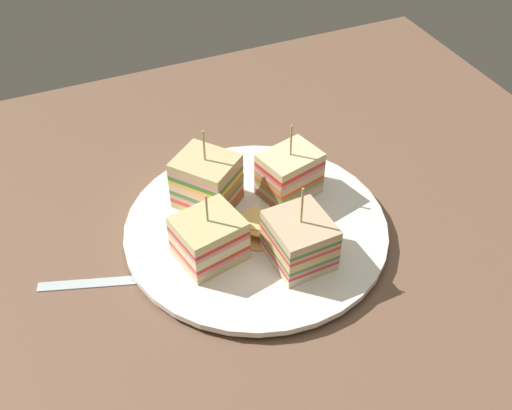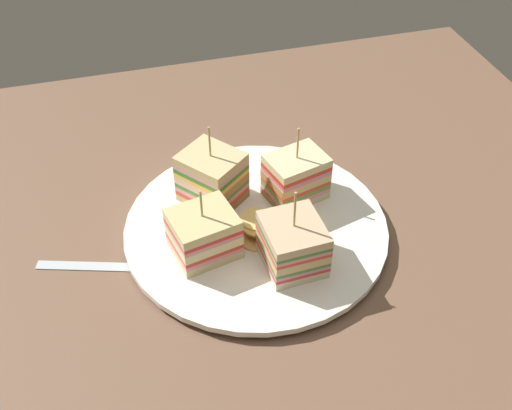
{
  "view_description": "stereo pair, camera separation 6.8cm",
  "coord_description": "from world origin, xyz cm",
  "px_view_note": "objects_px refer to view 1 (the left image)",
  "views": [
    {
      "loc": [
        19.95,
        46.07,
        50.1
      ],
      "look_at": [
        0.0,
        0.0,
        4.39
      ],
      "focal_mm": 43.35,
      "sensor_mm": 36.0,
      "label": 1
    },
    {
      "loc": [
        13.56,
        48.34,
        50.1
      ],
      "look_at": [
        0.0,
        0.0,
        4.39
      ],
      "focal_mm": 43.35,
      "sensor_mm": 36.0,
      "label": 2
    }
  ],
  "objects_px": {
    "plate": "(256,228)",
    "spoon": "(138,281)",
    "chip_pile": "(261,225)",
    "sandwich_wedge_0": "(289,174)",
    "sandwich_wedge_1": "(207,182)",
    "sandwich_wedge_2": "(209,238)",
    "sandwich_wedge_3": "(299,240)"
  },
  "relations": [
    {
      "from": "sandwich_wedge_3",
      "to": "chip_pile",
      "type": "height_order",
      "value": "sandwich_wedge_3"
    },
    {
      "from": "plate",
      "to": "sandwich_wedge_0",
      "type": "relative_size",
      "value": 3.09
    },
    {
      "from": "sandwich_wedge_0",
      "to": "sandwich_wedge_2",
      "type": "height_order",
      "value": "sandwich_wedge_0"
    },
    {
      "from": "plate",
      "to": "chip_pile",
      "type": "bearing_deg",
      "value": 93.62
    },
    {
      "from": "chip_pile",
      "to": "sandwich_wedge_3",
      "type": "bearing_deg",
      "value": 111.01
    },
    {
      "from": "sandwich_wedge_0",
      "to": "plate",
      "type": "bearing_deg",
      "value": 17.29
    },
    {
      "from": "sandwich_wedge_3",
      "to": "sandwich_wedge_0",
      "type": "bearing_deg",
      "value": -22.63
    },
    {
      "from": "sandwich_wedge_2",
      "to": "sandwich_wedge_3",
      "type": "relative_size",
      "value": 0.87
    },
    {
      "from": "sandwich_wedge_2",
      "to": "spoon",
      "type": "height_order",
      "value": "sandwich_wedge_2"
    },
    {
      "from": "sandwich_wedge_3",
      "to": "chip_pile",
      "type": "bearing_deg",
      "value": 18.36
    },
    {
      "from": "plate",
      "to": "spoon",
      "type": "distance_m",
      "value": 0.15
    },
    {
      "from": "chip_pile",
      "to": "sandwich_wedge_1",
      "type": "bearing_deg",
      "value": -61.79
    },
    {
      "from": "sandwich_wedge_1",
      "to": "spoon",
      "type": "xyz_separation_m",
      "value": [
        0.11,
        0.08,
        -0.04
      ]
    },
    {
      "from": "sandwich_wedge_0",
      "to": "spoon",
      "type": "relative_size",
      "value": 0.69
    },
    {
      "from": "plate",
      "to": "chip_pile",
      "type": "xyz_separation_m",
      "value": [
        -0.0,
        0.01,
        0.01
      ]
    },
    {
      "from": "sandwich_wedge_1",
      "to": "spoon",
      "type": "bearing_deg",
      "value": -93.42
    },
    {
      "from": "sandwich_wedge_1",
      "to": "sandwich_wedge_2",
      "type": "distance_m",
      "value": 0.09
    },
    {
      "from": "sandwich_wedge_3",
      "to": "spoon",
      "type": "height_order",
      "value": "sandwich_wedge_3"
    },
    {
      "from": "sandwich_wedge_0",
      "to": "spoon",
      "type": "xyz_separation_m",
      "value": [
        0.2,
        0.05,
        -0.04
      ]
    },
    {
      "from": "plate",
      "to": "sandwich_wedge_0",
      "type": "height_order",
      "value": "sandwich_wedge_0"
    },
    {
      "from": "plate",
      "to": "spoon",
      "type": "height_order",
      "value": "plate"
    },
    {
      "from": "sandwich_wedge_2",
      "to": "sandwich_wedge_3",
      "type": "bearing_deg",
      "value": -37.61
    },
    {
      "from": "sandwich_wedge_0",
      "to": "sandwich_wedge_1",
      "type": "xyz_separation_m",
      "value": [
        0.09,
        -0.02,
        0.0
      ]
    },
    {
      "from": "sandwich_wedge_3",
      "to": "plate",
      "type": "bearing_deg",
      "value": 15.45
    },
    {
      "from": "sandwich_wedge_1",
      "to": "sandwich_wedge_2",
      "type": "bearing_deg",
      "value": -57.17
    },
    {
      "from": "sandwich_wedge_1",
      "to": "sandwich_wedge_2",
      "type": "relative_size",
      "value": 1.19
    },
    {
      "from": "sandwich_wedge_2",
      "to": "spoon",
      "type": "bearing_deg",
      "value": 164.07
    },
    {
      "from": "sandwich_wedge_2",
      "to": "chip_pile",
      "type": "distance_m",
      "value": 0.07
    },
    {
      "from": "sandwich_wedge_3",
      "to": "sandwich_wedge_2",
      "type": "bearing_deg",
      "value": 61.75
    },
    {
      "from": "sandwich_wedge_0",
      "to": "spoon",
      "type": "distance_m",
      "value": 0.21
    },
    {
      "from": "sandwich_wedge_0",
      "to": "chip_pile",
      "type": "xyz_separation_m",
      "value": [
        0.06,
        0.05,
        -0.02
      ]
    },
    {
      "from": "plate",
      "to": "sandwich_wedge_1",
      "type": "xyz_separation_m",
      "value": [
        0.04,
        -0.06,
        0.04
      ]
    }
  ]
}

